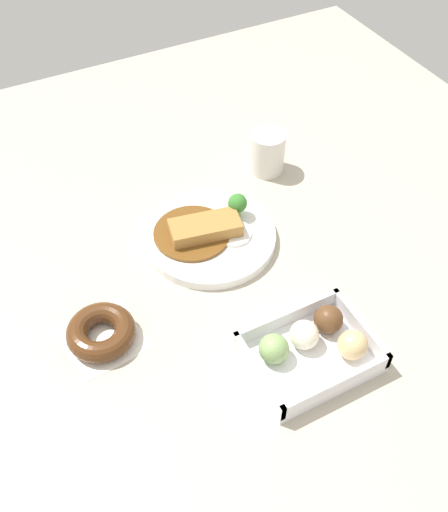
# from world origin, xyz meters

# --- Properties ---
(ground_plane) EXTENTS (1.60, 1.60, 0.00)m
(ground_plane) POSITION_xyz_m (0.00, 0.00, 0.00)
(ground_plane) COLOR #B2A893
(curry_plate) EXTENTS (0.23, 0.23, 0.07)m
(curry_plate) POSITION_xyz_m (-0.07, -0.13, 0.01)
(curry_plate) COLOR white
(curry_plate) RESTS_ON ground_plane
(donut_box) EXTENTS (0.19, 0.14, 0.06)m
(donut_box) POSITION_xyz_m (-0.10, 0.15, 0.02)
(donut_box) COLOR white
(donut_box) RESTS_ON ground_plane
(chocolate_ring_donut) EXTENTS (0.13, 0.13, 0.04)m
(chocolate_ring_donut) POSITION_xyz_m (0.17, -0.02, 0.02)
(chocolate_ring_donut) COLOR white
(chocolate_ring_donut) RESTS_ON ground_plane
(coffee_mug) EXTENTS (0.07, 0.07, 0.08)m
(coffee_mug) POSITION_xyz_m (-0.26, -0.26, 0.04)
(coffee_mug) COLOR silver
(coffee_mug) RESTS_ON ground_plane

